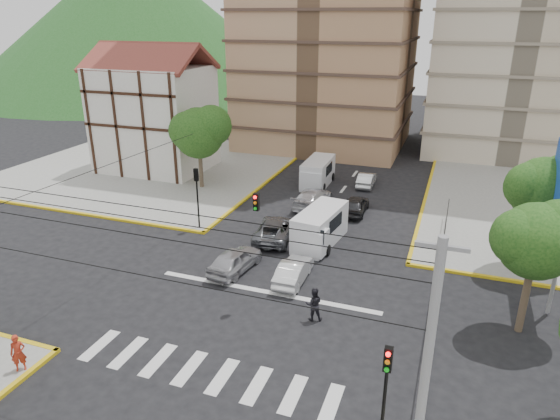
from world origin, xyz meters
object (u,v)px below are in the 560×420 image
at_px(van_left_lane, 317,173).
at_px(pedestrian_crosswalk, 314,304).
at_px(pedestrian_sw_corner, 18,353).
at_px(car_silver_front_left, 235,260).
at_px(car_white_front_right, 294,271).
at_px(traffic_light_nw, 197,188).
at_px(van_right_lane, 319,229).
at_px(traffic_light_se, 386,384).

height_order(van_left_lane, pedestrian_crosswalk, van_left_lane).
height_order(van_left_lane, pedestrian_sw_corner, van_left_lane).
bearing_deg(car_silver_front_left, car_white_front_right, -172.12).
xyz_separation_m(van_left_lane, car_white_front_right, (3.57, -17.38, -0.48)).
distance_m(traffic_light_nw, pedestrian_sw_corner, 16.64).
bearing_deg(traffic_light_nw, van_right_lane, 2.61).
distance_m(traffic_light_nw, van_left_lane, 13.69).
relative_size(traffic_light_se, car_silver_front_left, 1.02).
xyz_separation_m(car_silver_front_left, pedestrian_crosswalk, (5.94, -3.40, 0.17)).
height_order(traffic_light_se, van_left_lane, traffic_light_se).
distance_m(car_silver_front_left, pedestrian_crosswalk, 6.84).
height_order(traffic_light_se, pedestrian_sw_corner, traffic_light_se).
height_order(pedestrian_sw_corner, pedestrian_crosswalk, pedestrian_sw_corner).
bearing_deg(car_silver_front_left, van_left_lane, -82.91).
xyz_separation_m(traffic_light_se, car_silver_front_left, (-10.49, 10.68, -2.38)).
bearing_deg(traffic_light_nw, traffic_light_se, -45.00).
bearing_deg(traffic_light_se, van_right_lane, 112.87).
bearing_deg(car_silver_front_left, traffic_light_nw, -36.30).
distance_m(traffic_light_nw, car_white_front_right, 10.40).
distance_m(traffic_light_se, car_silver_front_left, 15.15).
relative_size(traffic_light_nw, van_left_lane, 0.84).
distance_m(van_left_lane, pedestrian_crosswalk, 21.59).
height_order(traffic_light_nw, van_right_lane, traffic_light_nw).
xyz_separation_m(traffic_light_nw, car_silver_front_left, (5.11, -4.92, -2.38)).
bearing_deg(car_white_front_right, van_right_lane, -91.19).
distance_m(traffic_light_nw, van_right_lane, 9.07).
height_order(traffic_light_se, car_silver_front_left, traffic_light_se).
height_order(car_white_front_right, pedestrian_crosswalk, pedestrian_crosswalk).
height_order(traffic_light_se, traffic_light_nw, same).
relative_size(traffic_light_nw, pedestrian_sw_corner, 2.57).
xyz_separation_m(van_left_lane, car_silver_front_left, (-0.15, -17.40, -0.41)).
distance_m(van_left_lane, car_silver_front_left, 17.41).
xyz_separation_m(traffic_light_nw, van_left_lane, (5.27, 12.48, -1.97)).
distance_m(car_white_front_right, pedestrian_crosswalk, 4.08).
relative_size(car_white_front_right, pedestrian_crosswalk, 2.21).
xyz_separation_m(traffic_light_nw, car_white_front_right, (8.84, -4.90, -2.46)).
height_order(car_silver_front_left, car_white_front_right, car_silver_front_left).
bearing_deg(van_left_lane, car_silver_front_left, -91.65).
bearing_deg(van_right_lane, traffic_light_se, -59.69).
bearing_deg(pedestrian_sw_corner, car_white_front_right, 13.38).
relative_size(traffic_light_nw, car_silver_front_left, 1.02).
relative_size(traffic_light_se, pedestrian_crosswalk, 2.44).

